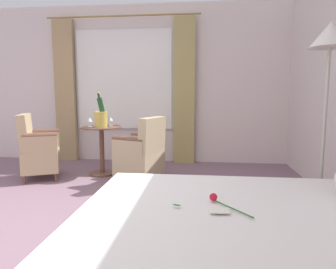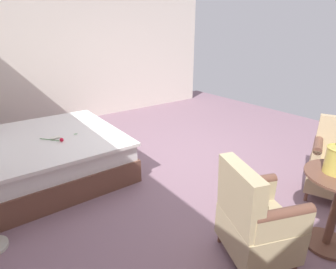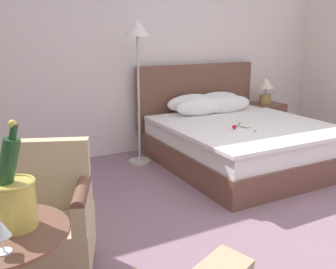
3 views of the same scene
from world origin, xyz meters
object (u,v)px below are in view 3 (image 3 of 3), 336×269
at_px(bed, 236,138).
at_px(wine_glass_near_edge, 1,230).
at_px(champagne_bucket, 14,196).
at_px(bedside_lamp, 266,88).
at_px(floor_lamp_brass, 137,46).
at_px(armchair_by_window, 51,220).
at_px(nightstand, 264,121).

xyz_separation_m(bed, wine_glass_near_edge, (-2.85, -2.09, 0.50)).
distance_m(bed, champagne_bucket, 3.40).
bearing_deg(champagne_bucket, bedside_lamp, 33.84).
distance_m(floor_lamp_brass, armchair_by_window, 2.54).
xyz_separation_m(bed, bedside_lamp, (1.09, 0.70, 0.47)).
height_order(bed, champagne_bucket, champagne_bucket).
relative_size(nightstand, armchair_by_window, 0.62).
relative_size(bed, wine_glass_near_edge, 14.51).
bearing_deg(bedside_lamp, champagne_bucket, -146.16).
bearing_deg(armchair_by_window, champagne_bucket, -111.35).
distance_m(nightstand, champagne_bucket, 4.70).
relative_size(bedside_lamp, floor_lamp_brass, 0.22).
distance_m(nightstand, wine_glass_near_edge, 4.86).
bearing_deg(bed, floor_lamp_brass, 152.31).
bearing_deg(champagne_bucket, bed, 34.21).
distance_m(bedside_lamp, champagne_bucket, 4.66).
xyz_separation_m(floor_lamp_brass, wine_glass_near_edge, (-1.77, -2.66, -0.62)).
bearing_deg(wine_glass_near_edge, champagne_bucket, 69.42).
xyz_separation_m(nightstand, bedside_lamp, (-0.00, 0.00, 0.52)).
height_order(bed, armchair_by_window, bed).
bearing_deg(champagne_bucket, floor_lamp_brass, 55.38).
bearing_deg(wine_glass_near_edge, bedside_lamp, 35.32).
relative_size(floor_lamp_brass, armchair_by_window, 1.95).
height_order(wine_glass_near_edge, armchair_by_window, armchair_by_window).
distance_m(bedside_lamp, armchair_by_window, 4.12).
bearing_deg(bed, armchair_by_window, -153.89).
height_order(bedside_lamp, floor_lamp_brass, floor_lamp_brass).
distance_m(champagne_bucket, wine_glass_near_edge, 0.22).
relative_size(nightstand, floor_lamp_brass, 0.32).
distance_m(champagne_bucket, armchair_by_window, 0.86).
height_order(champagne_bucket, armchair_by_window, champagne_bucket).
bearing_deg(bedside_lamp, bed, -147.15).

